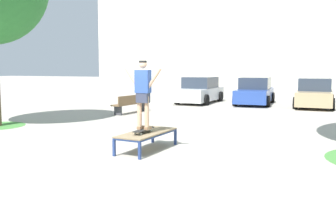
{
  "coord_description": "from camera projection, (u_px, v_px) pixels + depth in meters",
  "views": [
    {
      "loc": [
        4.04,
        -8.23,
        2.1
      ],
      "look_at": [
        0.2,
        1.87,
        1.0
      ],
      "focal_mm": 40.59,
      "sensor_mm": 36.0,
      "label": 1
    }
  ],
  "objects": [
    {
      "name": "car_white",
      "position": [
        200.0,
        91.0,
        22.03
      ],
      "size": [
        2.14,
        4.31,
        1.5
      ],
      "color": "silver",
      "rests_on": "ground"
    },
    {
      "name": "ground_plane",
      "position": [
        133.0,
        152.0,
        9.29
      ],
      "size": [
        120.0,
        120.0,
        0.0
      ],
      "primitive_type": "plane",
      "color": "#B2AA9E"
    },
    {
      "name": "skater",
      "position": [
        143.0,
        90.0,
        9.26
      ],
      "size": [
        1.0,
        0.29,
        1.69
      ],
      "color": "tan",
      "rests_on": "skateboard"
    },
    {
      "name": "park_bench",
      "position": [
        132.0,
        103.0,
        17.14
      ],
      "size": [
        0.83,
        2.44,
        0.83
      ],
      "color": "brown",
      "rests_on": "ground"
    },
    {
      "name": "car_tan",
      "position": [
        315.0,
        94.0,
        19.71
      ],
      "size": [
        2.01,
        4.25,
        1.5
      ],
      "color": "tan",
      "rests_on": "ground"
    },
    {
      "name": "skate_box",
      "position": [
        147.0,
        134.0,
        9.52
      ],
      "size": [
        0.97,
        1.97,
        0.46
      ],
      "color": "navy",
      "rests_on": "ground"
    },
    {
      "name": "building_facade",
      "position": [
        246.0,
        21.0,
        35.3
      ],
      "size": [
        29.25,
        4.0,
        12.68
      ],
      "primitive_type": "cube",
      "color": "silver",
      "rests_on": "ground"
    },
    {
      "name": "skateboard",
      "position": [
        143.0,
        130.0,
        9.36
      ],
      "size": [
        0.23,
        0.81,
        0.09
      ],
      "color": "black",
      "rests_on": "skate_box"
    },
    {
      "name": "car_blue",
      "position": [
        255.0,
        92.0,
        21.18
      ],
      "size": [
        1.94,
        4.21,
        1.5
      ],
      "color": "#28479E",
      "rests_on": "ground"
    }
  ]
}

